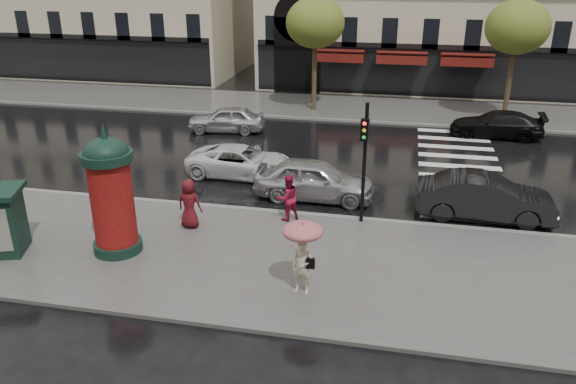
% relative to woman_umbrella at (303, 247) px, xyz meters
% --- Properties ---
extents(ground, '(160.00, 160.00, 0.00)m').
position_rel_woman_umbrella_xyz_m(ground, '(-0.97, 2.08, -1.52)').
color(ground, black).
rests_on(ground, ground).
extents(near_sidewalk, '(90.00, 7.00, 0.12)m').
position_rel_woman_umbrella_xyz_m(near_sidewalk, '(-0.97, 1.58, -1.46)').
color(near_sidewalk, '#474744').
rests_on(near_sidewalk, ground).
extents(far_sidewalk, '(90.00, 6.00, 0.12)m').
position_rel_woman_umbrella_xyz_m(far_sidewalk, '(-0.97, 21.08, -1.46)').
color(far_sidewalk, '#474744').
rests_on(far_sidewalk, ground).
extents(near_kerb, '(90.00, 0.25, 0.14)m').
position_rel_woman_umbrella_xyz_m(near_kerb, '(-0.97, 5.08, -1.45)').
color(near_kerb, slate).
rests_on(near_kerb, ground).
extents(far_kerb, '(90.00, 0.25, 0.14)m').
position_rel_woman_umbrella_xyz_m(far_kerb, '(-0.97, 18.08, -1.45)').
color(far_kerb, slate).
rests_on(far_kerb, ground).
extents(zebra_crossing, '(3.60, 11.75, 0.01)m').
position_rel_woman_umbrella_xyz_m(zebra_crossing, '(5.03, 11.68, -1.52)').
color(zebra_crossing, silver).
rests_on(zebra_crossing, ground).
extents(tree_far_left, '(3.40, 3.40, 6.64)m').
position_rel_woman_umbrella_xyz_m(tree_far_left, '(-2.97, 20.08, 3.64)').
color(tree_far_left, '#38281C').
rests_on(tree_far_left, ground).
extents(tree_far_right, '(3.40, 3.40, 6.64)m').
position_rel_woman_umbrella_xyz_m(tree_far_right, '(8.03, 20.08, 3.64)').
color(tree_far_right, '#38281C').
rests_on(tree_far_right, ground).
extents(woman_umbrella, '(1.11, 1.11, 2.13)m').
position_rel_woman_umbrella_xyz_m(woman_umbrella, '(0.00, 0.00, 0.00)').
color(woman_umbrella, beige).
rests_on(woman_umbrella, near_sidewalk).
extents(woman_red, '(1.02, 0.99, 1.65)m').
position_rel_woman_umbrella_xyz_m(woman_red, '(-1.34, 4.48, -0.58)').
color(woman_red, maroon).
rests_on(woman_red, near_sidewalk).
extents(man_burgundy, '(0.87, 0.61, 1.71)m').
position_rel_woman_umbrella_xyz_m(man_burgundy, '(-4.46, 3.24, -0.55)').
color(man_burgundy, '#531016').
rests_on(man_burgundy, near_sidewalk).
extents(morris_column, '(1.54, 1.54, 4.14)m').
position_rel_woman_umbrella_xyz_m(morris_column, '(-6.08, 1.19, 0.58)').
color(morris_column, black).
rests_on(morris_column, near_sidewalk).
extents(traffic_light, '(0.28, 0.40, 4.20)m').
position_rel_woman_umbrella_xyz_m(traffic_light, '(1.19, 4.80, 1.14)').
color(traffic_light, black).
rests_on(traffic_light, near_sidewalk).
extents(car_silver, '(4.61, 1.88, 1.57)m').
position_rel_woman_umbrella_xyz_m(car_silver, '(-0.78, 6.81, -0.74)').
color(car_silver, '#B9B9BE').
rests_on(car_silver, ground).
extents(car_darkgrey, '(4.81, 1.77, 1.57)m').
position_rel_woman_umbrella_xyz_m(car_darkgrey, '(5.42, 6.28, -0.74)').
color(car_darkgrey, black).
rests_on(car_darkgrey, ground).
extents(car_white, '(4.70, 2.30, 1.29)m').
position_rel_woman_umbrella_xyz_m(car_white, '(-4.19, 8.57, -0.88)').
color(car_white, white).
rests_on(car_white, ground).
extents(car_black, '(4.74, 2.18, 1.34)m').
position_rel_woman_umbrella_xyz_m(car_black, '(7.17, 16.78, -0.85)').
color(car_black, black).
rests_on(car_black, ground).
extents(car_far_silver, '(4.26, 2.19, 1.39)m').
position_rel_woman_umbrella_xyz_m(car_far_silver, '(-6.84, 14.82, -0.83)').
color(car_far_silver, silver).
rests_on(car_far_silver, ground).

